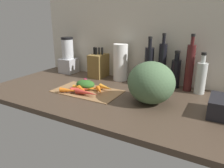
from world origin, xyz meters
TOP-DOWN VIEW (x-y plane):
  - ground_plane at (0.00, 0.00)cm, footprint 170.00×80.00cm
  - wall_back at (0.00, 38.50)cm, footprint 170.00×3.00cm
  - cutting_board at (-18.73, -4.27)cm, footprint 43.28×24.84cm
  - carrot_0 at (-20.74, -4.03)cm, footprint 17.63×4.55cm
  - carrot_1 at (-13.63, -11.86)cm, footprint 15.65×3.52cm
  - carrot_2 at (-15.46, -1.28)cm, footprint 13.17×10.06cm
  - carrot_3 at (-8.54, 2.28)cm, footprint 11.04×5.62cm
  - carrot_4 at (-25.98, -13.10)cm, footprint 12.98×6.79cm
  - carrot_5 at (-21.38, -8.56)cm, footprint 11.15×9.67cm
  - carrot_6 at (-18.41, -9.56)cm, footprint 11.47×7.94cm
  - carrot_7 at (-9.64, -3.91)cm, footprint 9.39×9.53cm
  - carrot_8 at (-23.92, 4.51)cm, footprint 15.16×12.73cm
  - carrot_9 at (-14.79, -10.34)cm, footprint 13.99×2.45cm
  - carrot_greens_pile at (-22.30, -1.31)cm, footprint 13.06×10.04cm
  - winter_squash at (22.81, -1.93)cm, footprint 26.21×24.89cm
  - knife_block at (-30.90, 28.82)cm, footprint 10.79×15.91cm
  - blender_appliance at (-60.61, 27.70)cm, footprint 12.73×12.73cm
  - paper_towel_roll at (-11.81, 29.50)cm, footprint 10.73×10.73cm
  - bottle_0 at (10.33, 29.68)cm, footprint 6.37×6.37cm
  - bottle_1 at (19.07, 31.69)cm, footprint 5.44×5.44cm
  - bottle_2 at (28.58, 32.00)cm, footprint 6.24×6.24cm
  - bottle_3 at (37.50, 29.11)cm, footprint 5.31×5.31cm
  - bottle_4 at (45.05, 27.46)cm, footprint 6.49×6.49cm

SIDE VIEW (x-z plane):
  - ground_plane at x=0.00cm, z-range -3.00..0.00cm
  - cutting_board at x=-18.73cm, z-range 0.00..0.80cm
  - carrot_2 at x=-15.46cm, z-range 0.80..2.86cm
  - carrot_9 at x=-14.79cm, z-range 0.80..2.92cm
  - carrot_0 at x=-20.74cm, z-range 0.80..3.24cm
  - carrot_8 at x=-23.92cm, z-range 0.80..3.70cm
  - carrot_7 at x=-9.64cm, z-range 0.80..3.79cm
  - carrot_4 at x=-25.98cm, z-range 0.80..3.84cm
  - carrot_5 at x=-21.38cm, z-range 0.80..4.00cm
  - carrot_3 at x=-8.54cm, z-range 0.80..4.01cm
  - carrot_1 at x=-13.63cm, z-range 0.80..4.23cm
  - carrot_6 at x=-18.41cm, z-range 0.80..4.34cm
  - carrot_greens_pile at x=-22.30cm, z-range 0.80..6.32cm
  - knife_block at x=-30.90cm, z-range -2.48..21.10cm
  - bottle_2 at x=28.58cm, z-range -2.14..22.96cm
  - bottle_4 at x=45.05cm, z-range -2.45..23.57cm
  - winter_squash at x=22.81cm, z-range 0.00..23.55cm
  - blender_appliance at x=-60.61cm, z-range -2.11..27.92cm
  - paper_towel_roll at x=-11.81cm, z-range 0.00..27.24cm
  - bottle_0 at x=10.33cm, z-range -2.96..30.60cm
  - bottle_1 at x=19.07cm, z-range -2.73..33.26cm
  - bottle_3 at x=37.50cm, z-range -2.61..33.84cm
  - wall_back at x=0.00cm, z-range 0.00..60.00cm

